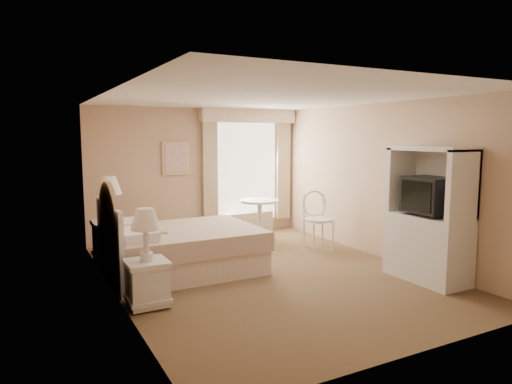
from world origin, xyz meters
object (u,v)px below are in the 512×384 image
round_table (260,213)px  armoire (429,226)px  nightstand_far (111,229)px  cafe_chair (317,215)px  bed (176,248)px  nightstand_near (147,270)px

round_table → armoire: (0.89, -3.20, 0.25)m
nightstand_far → cafe_chair: size_ratio=1.31×
cafe_chair → armoire: (0.27, -2.22, 0.18)m
bed → cafe_chair: size_ratio=2.11×
nightstand_near → nightstand_far: 2.24m
nightstand_near → armoire: armoire is taller
nightstand_near → cafe_chair: nightstand_near is taller
nightstand_near → armoire: size_ratio=0.62×
bed → round_table: bed is taller
bed → cafe_chair: (2.66, 0.26, 0.23)m
cafe_chair → armoire: 2.25m
nightstand_near → round_table: (2.76, 2.38, 0.09)m
armoire → nightstand_near: bearing=167.4°
nightstand_near → nightstand_far: (0.00, 2.24, 0.07)m
bed → cafe_chair: 2.68m
armoire → bed: bearing=146.2°
armoire → round_table: bearing=105.6°
bed → round_table: bearing=31.2°
nightstand_near → cafe_chair: bearing=22.6°
bed → nightstand_near: bearing=-122.2°
bed → nightstand_near: size_ratio=1.88×
nightstand_far → round_table: bearing=2.9°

